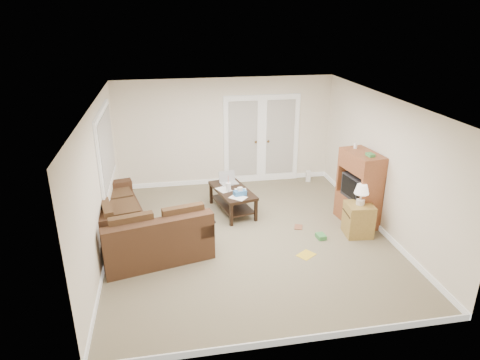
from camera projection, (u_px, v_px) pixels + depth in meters
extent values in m
plane|color=gray|center=(249.00, 237.00, 7.85)|extent=(5.50, 5.50, 0.00)
cube|color=silver|center=(250.00, 102.00, 6.93)|extent=(5.00, 5.50, 0.02)
cube|color=white|center=(99.00, 184.00, 6.98)|extent=(0.02, 5.50, 2.50)
cube|color=white|center=(383.00, 165.00, 7.80)|extent=(0.02, 5.50, 2.50)
cube|color=white|center=(226.00, 132.00, 9.90)|extent=(5.00, 0.02, 2.50)
cube|color=white|center=(297.00, 258.00, 4.88)|extent=(5.00, 0.02, 2.50)
cube|color=white|center=(243.00, 141.00, 10.03)|extent=(0.90, 0.04, 2.13)
cube|color=white|center=(280.00, 139.00, 10.18)|extent=(0.90, 0.04, 2.13)
cube|color=silver|center=(243.00, 139.00, 9.98)|extent=(0.68, 0.02, 1.80)
cube|color=silver|center=(280.00, 137.00, 10.13)|extent=(0.68, 0.02, 1.80)
cube|color=white|center=(106.00, 148.00, 7.78)|extent=(0.04, 1.92, 1.42)
cube|color=silver|center=(107.00, 148.00, 7.79)|extent=(0.02, 1.74, 1.24)
cube|color=#4A2E1C|center=(119.00, 222.00, 7.96)|extent=(1.38, 2.41, 0.41)
cube|color=#4A2E1C|center=(98.00, 205.00, 7.69)|extent=(0.75, 2.26, 0.42)
cube|color=#4A2E1C|center=(110.00, 187.00, 8.71)|extent=(0.92, 0.43, 0.22)
cube|color=#503620|center=(122.00, 209.00, 7.90)|extent=(1.07, 2.24, 0.12)
cube|color=#4A2E1C|center=(157.00, 246.00, 7.17)|extent=(1.93, 1.27, 0.41)
cube|color=#4A2E1C|center=(159.00, 233.00, 6.73)|extent=(1.78, 0.64, 0.42)
cube|color=#4A2E1C|center=(199.00, 221.00, 7.33)|extent=(0.43, 0.92, 0.22)
cube|color=#503620|center=(154.00, 230.00, 7.13)|extent=(1.76, 0.96, 0.12)
cube|color=black|center=(199.00, 214.00, 7.29)|extent=(0.49, 0.84, 0.03)
cube|color=red|center=(195.00, 208.00, 7.46)|extent=(0.33, 0.19, 0.02)
cube|color=black|center=(232.00, 191.00, 8.68)|extent=(0.88, 1.33, 0.06)
cube|color=black|center=(232.00, 204.00, 8.79)|extent=(0.77, 1.23, 0.03)
cylinder|color=white|center=(228.00, 187.00, 8.55)|extent=(0.10, 0.10, 0.18)
cylinder|color=red|center=(228.00, 179.00, 8.48)|extent=(0.01, 0.01, 0.16)
cube|color=#3369A5|center=(240.00, 193.00, 8.37)|extent=(0.27, 0.19, 0.10)
cube|color=white|center=(235.00, 191.00, 8.57)|extent=(0.54, 0.74, 0.00)
cube|color=brown|center=(357.00, 209.00, 8.33)|extent=(0.61, 0.95, 0.54)
cube|color=brown|center=(362.00, 162.00, 7.97)|extent=(0.61, 0.95, 0.36)
cube|color=black|center=(359.00, 186.00, 8.14)|extent=(0.50, 0.59, 0.45)
cube|color=black|center=(349.00, 187.00, 8.08)|extent=(0.07, 0.46, 0.36)
cube|color=#3E8943|center=(370.00, 155.00, 7.69)|extent=(0.13, 0.17, 0.05)
cylinder|color=white|center=(355.00, 146.00, 8.12)|extent=(0.06, 0.06, 0.11)
cube|color=#A4813C|center=(358.00, 219.00, 7.85)|extent=(0.51, 0.51, 0.61)
cylinder|color=beige|center=(360.00, 202.00, 7.72)|extent=(0.15, 0.15, 0.09)
cylinder|color=beige|center=(361.00, 196.00, 7.68)|extent=(0.03, 0.03, 0.13)
cone|color=silver|center=(362.00, 189.00, 7.63)|extent=(0.26, 0.26, 0.17)
cube|color=white|center=(308.00, 176.00, 10.37)|extent=(0.13, 0.11, 0.27)
cube|color=yellow|center=(306.00, 255.00, 7.28)|extent=(0.37, 0.36, 0.01)
cube|color=#3E8943|center=(321.00, 236.00, 7.81)|extent=(0.16, 0.21, 0.08)
imported|color=brown|center=(294.00, 227.00, 8.22)|extent=(0.21, 0.25, 0.02)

